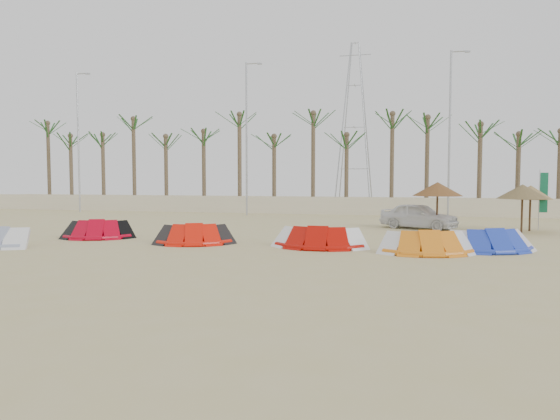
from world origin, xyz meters
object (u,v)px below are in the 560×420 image
(parasol_mid, at_px, (523,192))
(kite_red_mid, at_px, (198,233))
(kite_red_right, at_px, (320,236))
(kite_blue, at_px, (490,239))
(kite_orange, at_px, (427,241))
(parasol_left, at_px, (438,189))
(kite_red_left, at_px, (102,229))
(parasol_right, at_px, (531,192))
(kite_grey, at_px, (1,234))
(car, at_px, (419,216))

(parasol_mid, bearing_deg, kite_red_mid, -151.21)
(kite_red_right, relative_size, kite_blue, 0.95)
(kite_orange, xyz_separation_m, parasol_left, (0.81, 8.10, 1.70))
(kite_red_left, distance_m, kite_orange, 13.97)
(parasol_left, relative_size, parasol_right, 1.07)
(kite_grey, relative_size, kite_blue, 1.08)
(kite_grey, relative_size, kite_red_left, 1.17)
(kite_red_left, relative_size, kite_red_right, 0.97)
(parasol_mid, distance_m, car, 5.08)
(kite_red_mid, relative_size, parasol_right, 1.51)
(parasol_left, bearing_deg, kite_red_left, -154.91)
(parasol_right, bearing_deg, kite_red_left, -157.69)
(kite_red_mid, bearing_deg, parasol_right, 31.11)
(kite_red_left, distance_m, parasol_right, 20.91)
(kite_grey, bearing_deg, kite_blue, 9.30)
(kite_blue, height_order, parasol_left, parasol_left)
(kite_red_left, xyz_separation_m, kite_blue, (16.19, -0.01, 0.00))
(kite_red_right, height_order, parasol_right, parasol_right)
(parasol_mid, xyz_separation_m, parasol_right, (0.61, 1.11, -0.06))
(kite_orange, relative_size, parasol_left, 1.41)
(kite_orange, distance_m, parasol_left, 8.32)
(kite_red_right, distance_m, car, 9.13)
(kite_red_mid, distance_m, kite_red_right, 5.04)
(kite_red_mid, relative_size, car, 0.87)
(kite_grey, xyz_separation_m, kite_red_mid, (7.42, 2.32, -0.00))
(kite_blue, height_order, parasol_right, parasol_right)
(kite_red_left, bearing_deg, kite_red_right, -3.31)
(car, bearing_deg, parasol_right, -61.89)
(kite_red_mid, distance_m, car, 12.28)
(kite_red_right, height_order, parasol_left, parasol_left)
(kite_red_left, bearing_deg, parasol_mid, 20.03)
(kite_orange, distance_m, parasol_mid, 9.46)
(parasol_mid, height_order, parasol_right, parasol_mid)
(kite_orange, height_order, parasol_right, parasol_right)
(kite_red_right, distance_m, parasol_mid, 11.53)
(kite_red_mid, bearing_deg, kite_red_left, 171.38)
(kite_red_left, distance_m, car, 15.85)
(parasol_left, bearing_deg, parasol_mid, -1.25)
(kite_red_right, bearing_deg, parasol_left, 57.49)
(kite_red_right, xyz_separation_m, parasol_left, (4.76, 7.47, 1.70))
(kite_blue, height_order, car, car)
(kite_grey, relative_size, car, 1.00)
(parasol_left, bearing_deg, kite_orange, -95.72)
(kite_blue, relative_size, car, 0.92)
(kite_red_mid, xyz_separation_m, kite_red_right, (5.04, 0.17, 0.00))
(kite_grey, xyz_separation_m, kite_red_left, (2.49, 3.07, -0.00))
(kite_orange, distance_m, car, 8.89)
(kite_grey, distance_m, car, 19.57)
(kite_grey, distance_m, parasol_right, 24.44)
(kite_red_mid, height_order, parasol_right, parasol_right)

